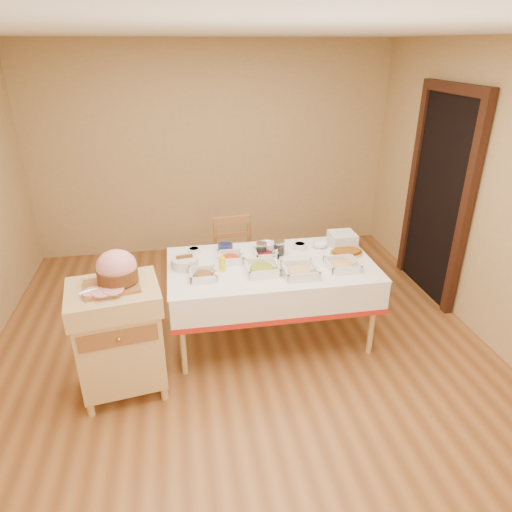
{
  "coord_description": "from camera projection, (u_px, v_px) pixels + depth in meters",
  "views": [
    {
      "loc": [
        -0.47,
        -3.26,
        2.53
      ],
      "look_at": [
        0.15,
        0.2,
        0.89
      ],
      "focal_mm": 32.0,
      "sensor_mm": 36.0,
      "label": 1
    }
  ],
  "objects": [
    {
      "name": "room_shell",
      "position": [
        242.0,
        220.0,
        3.5
      ],
      "size": [
        5.0,
        5.0,
        5.0
      ],
      "color": "brown",
      "rests_on": "ground"
    },
    {
      "name": "doorway",
      "position": [
        439.0,
        194.0,
        4.73
      ],
      "size": [
        0.09,
        1.1,
        2.2
      ],
      "color": "black",
      "rests_on": "ground"
    },
    {
      "name": "dining_table",
      "position": [
        271.0,
        279.0,
        4.11
      ],
      "size": [
        1.82,
        1.02,
        0.76
      ],
      "color": "#D6B576",
      "rests_on": "ground"
    },
    {
      "name": "butcher_cart",
      "position": [
        119.0,
        334.0,
        3.47
      ],
      "size": [
        0.73,
        0.64,
        0.93
      ],
      "color": "#D6B576",
      "rests_on": "ground"
    },
    {
      "name": "dining_chair",
      "position": [
        236.0,
        262.0,
        4.72
      ],
      "size": [
        0.45,
        0.43,
        0.93
      ],
      "color": "#935D30",
      "rests_on": "ground"
    },
    {
      "name": "ham_on_board",
      "position": [
        116.0,
        271.0,
        3.28
      ],
      "size": [
        0.41,
        0.39,
        0.27
      ],
      "color": "#935D30",
      "rests_on": "butcher_cart"
    },
    {
      "name": "serving_dish_a",
      "position": [
        203.0,
        275.0,
        3.78
      ],
      "size": [
        0.23,
        0.22,
        0.1
      ],
      "color": "silver",
      "rests_on": "dining_table"
    },
    {
      "name": "serving_dish_b",
      "position": [
        262.0,
        268.0,
        3.88
      ],
      "size": [
        0.28,
        0.28,
        0.11
      ],
      "color": "silver",
      "rests_on": "dining_table"
    },
    {
      "name": "serving_dish_c",
      "position": [
        300.0,
        271.0,
        3.83
      ],
      "size": [
        0.28,
        0.28,
        0.12
      ],
      "color": "silver",
      "rests_on": "dining_table"
    },
    {
      "name": "serving_dish_d",
      "position": [
        342.0,
        265.0,
        3.95
      ],
      "size": [
        0.27,
        0.27,
        0.1
      ],
      "color": "silver",
      "rests_on": "dining_table"
    },
    {
      "name": "serving_dish_e",
      "position": [
        231.0,
        258.0,
        4.07
      ],
      "size": [
        0.22,
        0.21,
        0.1
      ],
      "color": "silver",
      "rests_on": "dining_table"
    },
    {
      "name": "serving_dish_f",
      "position": [
        266.0,
        254.0,
        4.15
      ],
      "size": [
        0.22,
        0.2,
        0.1
      ],
      "color": "silver",
      "rests_on": "dining_table"
    },
    {
      "name": "small_bowl_left",
      "position": [
        194.0,
        250.0,
        4.23
      ],
      "size": [
        0.11,
        0.11,
        0.05
      ],
      "color": "silver",
      "rests_on": "dining_table"
    },
    {
      "name": "small_bowl_mid",
      "position": [
        225.0,
        247.0,
        4.29
      ],
      "size": [
        0.14,
        0.14,
        0.06
      ],
      "color": "navy",
      "rests_on": "dining_table"
    },
    {
      "name": "small_bowl_right",
      "position": [
        300.0,
        246.0,
        4.31
      ],
      "size": [
        0.12,
        0.12,
        0.06
      ],
      "color": "silver",
      "rests_on": "dining_table"
    },
    {
      "name": "bowl_white_imported",
      "position": [
        266.0,
        244.0,
        4.38
      ],
      "size": [
        0.17,
        0.17,
        0.04
      ],
      "primitive_type": "imported",
      "rotation": [
        0.0,
        0.0,
        0.14
      ],
      "color": "silver",
      "rests_on": "dining_table"
    },
    {
      "name": "bowl_small_imported",
      "position": [
        320.0,
        245.0,
        4.36
      ],
      "size": [
        0.16,
        0.16,
        0.05
      ],
      "primitive_type": "imported",
      "rotation": [
        0.0,
        0.0,
        0.08
      ],
      "color": "silver",
      "rests_on": "dining_table"
    },
    {
      "name": "preserve_jar_left",
      "position": [
        262.0,
        250.0,
        4.17
      ],
      "size": [
        0.1,
        0.1,
        0.13
      ],
      "color": "silver",
      "rests_on": "dining_table"
    },
    {
      "name": "preserve_jar_right",
      "position": [
        279.0,
        248.0,
        4.19
      ],
      "size": [
        0.11,
        0.11,
        0.13
      ],
      "color": "silver",
      "rests_on": "dining_table"
    },
    {
      "name": "mustard_bottle",
      "position": [
        222.0,
        264.0,
        3.88
      ],
      "size": [
        0.05,
        0.05,
        0.16
      ],
      "color": "yellow",
      "rests_on": "dining_table"
    },
    {
      "name": "bread_basket",
      "position": [
        185.0,
        262.0,
        3.96
      ],
      "size": [
        0.24,
        0.24,
        0.11
      ],
      "color": "silver",
      "rests_on": "dining_table"
    },
    {
      "name": "plate_stack",
      "position": [
        342.0,
        239.0,
        4.37
      ],
      "size": [
        0.24,
        0.24,
        0.13
      ],
      "color": "silver",
      "rests_on": "dining_table"
    },
    {
      "name": "brass_platter",
      "position": [
        346.0,
        253.0,
        4.21
      ],
      "size": [
        0.3,
        0.22,
        0.04
      ],
      "color": "gold",
      "rests_on": "dining_table"
    }
  ]
}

